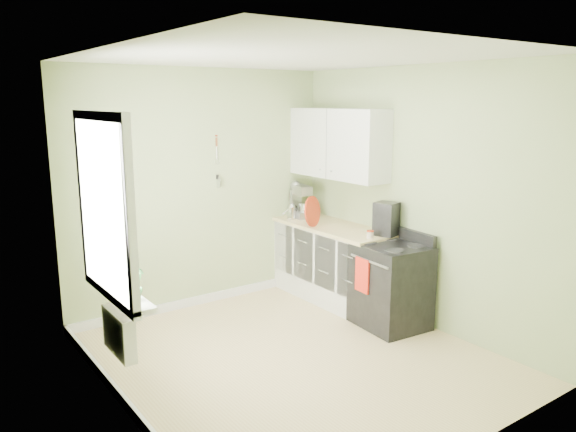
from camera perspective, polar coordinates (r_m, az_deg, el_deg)
floor at (r=5.37m, az=0.74°, el=-14.33°), size 3.20×3.60×0.02m
ceiling at (r=4.84m, az=0.82°, el=16.01°), size 3.20×3.60×0.02m
wall_back at (r=6.45m, az=-8.84°, el=2.68°), size 3.20×0.02×2.70m
wall_left at (r=4.20m, az=-17.20°, el=-2.58°), size 0.02×3.60×2.70m
wall_right at (r=6.01m, az=13.23°, el=1.85°), size 0.02×3.60×2.70m
base_cabinets at (r=6.70m, az=4.63°, el=-4.91°), size 0.60×1.60×0.87m
countertop at (r=6.57m, az=4.63°, el=-1.13°), size 0.64×1.60×0.04m
upper_cabinets at (r=6.59m, az=5.10°, el=7.35°), size 0.35×1.40×0.80m
window at (r=4.44m, az=-18.28°, el=0.77°), size 0.06×1.14×1.44m
window_sill at (r=4.63m, az=-16.88°, el=-7.28°), size 0.18×1.14×0.04m
radiator at (r=4.70m, az=-16.79°, el=-11.33°), size 0.12×0.50×0.35m
wall_utensils at (r=6.48m, az=-7.20°, el=4.69°), size 0.02×0.14×0.58m
stove at (r=6.02m, az=10.36°, el=-6.87°), size 0.69×0.77×1.00m
stand_mixer at (r=6.98m, az=1.36°, el=1.42°), size 0.28×0.40×0.44m
kettle at (r=6.89m, az=0.34°, el=0.50°), size 0.19×0.11×0.19m
coffee_maker at (r=6.13m, az=9.92°, el=-0.38°), size 0.26×0.28×0.36m
red_tray at (r=6.45m, az=2.51°, el=0.46°), size 0.35×0.20×0.36m
jar at (r=6.00m, az=8.34°, el=-1.85°), size 0.08×0.08×0.08m
plant_a at (r=4.26m, az=-15.33°, el=-6.23°), size 0.21×0.20×0.33m
plant_b at (r=4.50m, az=-16.51°, el=-5.52°), size 0.21×0.22×0.30m
plant_c at (r=4.73m, az=-17.51°, el=-4.98°), size 0.18×0.18×0.26m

